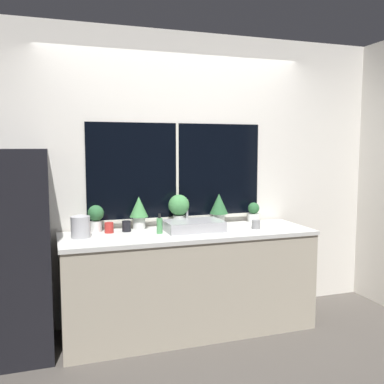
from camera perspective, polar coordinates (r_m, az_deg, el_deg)
name	(u,v)px	position (r m, az deg, el deg)	size (l,w,h in m)	color
ground_plane	(202,346)	(3.75, 1.28, -19.84)	(14.00, 14.00, 0.00)	#4C4742
wall_back	(176,177)	(4.08, -2.14, 2.00)	(8.00, 0.09, 2.70)	silver
wall_right	(318,169)	(5.70, 16.41, 2.92)	(0.06, 7.00, 2.70)	silver
counter	(189,281)	(3.87, -0.39, -11.82)	(2.21, 0.68, 0.90)	#B2A893
refrigerator	(5,253)	(3.66, -23.67, -7.50)	(0.68, 0.72, 1.62)	black
sink	(194,226)	(3.80, 0.21, -4.49)	(0.51, 0.38, 0.25)	#ADADB2
potted_plant_far_left	(96,216)	(3.83, -12.70, -3.19)	(0.14, 0.14, 0.23)	white
potted_plant_left	(139,210)	(3.88, -7.10, -2.44)	(0.17, 0.17, 0.30)	white
potted_plant_center	(179,207)	(3.97, -1.76, -2.07)	(0.19, 0.19, 0.30)	white
potted_plant_right	(219,206)	(4.10, 3.61, -1.93)	(0.18, 0.18, 0.30)	white
potted_plant_far_right	(254,212)	(4.27, 8.22, -2.72)	(0.12, 0.12, 0.20)	white
soap_bottle	(160,225)	(3.68, -4.34, -4.44)	(0.05, 0.05, 0.17)	#519E5B
mug_red	(109,228)	(3.78, -11.00, -4.70)	(0.08, 0.08, 0.09)	#B72D28
mug_black	(127,226)	(3.81, -8.73, -4.53)	(0.08, 0.08, 0.09)	black
mug_grey	(256,224)	(3.94, 8.54, -4.28)	(0.08, 0.08, 0.08)	gray
kettle	(80,226)	(3.63, -14.65, -4.42)	(0.16, 0.16, 0.19)	#B2B2B7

